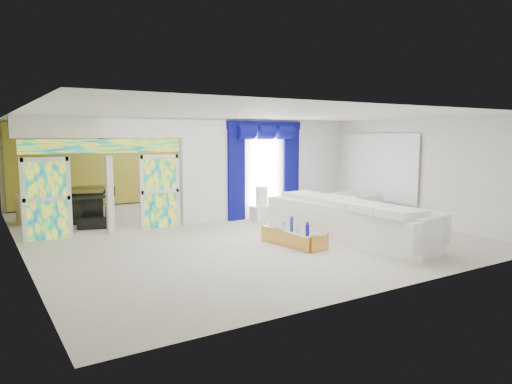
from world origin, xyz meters
TOP-DOWN VIEW (x-y plane):
  - floor at (0.00, 0.00)m, footprint 12.00×12.00m
  - dividing_wall at (2.15, 1.00)m, footprint 5.70×0.18m
  - dividing_header at (-2.85, 1.00)m, footprint 4.30×0.18m
  - stained_panel_left at (-4.28, 1.00)m, footprint 0.95×0.04m
  - stained_panel_right at (-1.42, 1.00)m, footprint 0.95×0.04m
  - stained_transom at (-2.85, 1.00)m, footprint 4.00×0.05m
  - window_pane at (1.90, 0.90)m, footprint 1.00×0.02m
  - blue_drape_left at (0.90, 0.87)m, footprint 0.55×0.10m
  - blue_drape_right at (2.90, 0.87)m, footprint 0.55×0.10m
  - blue_pelmet at (1.90, 0.87)m, footprint 2.60×0.12m
  - wall_mirror at (4.94, -1.00)m, footprint 0.04×2.70m
  - gold_curtains at (0.00, 5.90)m, footprint 9.70×0.12m
  - white_sofa at (1.81, -2.90)m, footprint 1.64×4.67m
  - coffee_table at (0.46, -2.60)m, footprint 0.78×1.71m
  - console_table at (1.89, 0.55)m, footprint 1.27×0.48m
  - table_lamp at (1.59, 0.55)m, footprint 0.36×0.36m
  - armchair at (4.05, -0.87)m, footprint 1.09×1.24m
  - grand_piano at (-3.01, 3.41)m, footprint 1.81×2.09m
  - piano_bench at (-3.01, 1.81)m, footprint 0.93×0.58m
  - tv_console at (-4.43, 3.56)m, footprint 0.65×0.60m
  - chandelier at (-2.30, 3.40)m, footprint 0.60×0.60m
  - decanters at (0.39, -2.76)m, footprint 0.12×1.00m

SIDE VIEW (x-z plane):
  - floor at x=0.00m, z-range 0.00..0.00m
  - piano_bench at x=-3.01m, z-range 0.00..0.29m
  - coffee_table at x=0.46m, z-range 0.00..0.37m
  - console_table at x=1.89m, z-range 0.00..0.42m
  - armchair at x=4.05m, z-range 0.00..0.78m
  - tv_console at x=-4.43m, z-range 0.00..0.85m
  - white_sofa at x=1.81m, z-range 0.00..0.87m
  - grand_piano at x=-3.01m, z-range 0.00..0.89m
  - decanters at x=0.39m, z-range 0.33..0.59m
  - table_lamp at x=1.59m, z-range 0.42..1.00m
  - stained_panel_left at x=-4.28m, z-range 0.00..2.00m
  - stained_panel_right at x=-1.42m, z-range 0.00..2.00m
  - blue_drape_left at x=0.90m, z-range 0.00..2.80m
  - blue_drape_right at x=2.90m, z-range 0.00..2.80m
  - window_pane at x=1.90m, z-range 0.30..2.60m
  - dividing_wall at x=2.15m, z-range 0.00..3.00m
  - gold_curtains at x=0.00m, z-range 0.05..2.95m
  - wall_mirror at x=4.94m, z-range 0.60..2.50m
  - stained_transom at x=-2.85m, z-range 2.08..2.42m
  - chandelier at x=-2.30m, z-range 2.35..2.95m
  - dividing_header at x=-2.85m, z-range 2.45..3.00m
  - blue_pelmet at x=1.90m, z-range 2.69..2.94m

